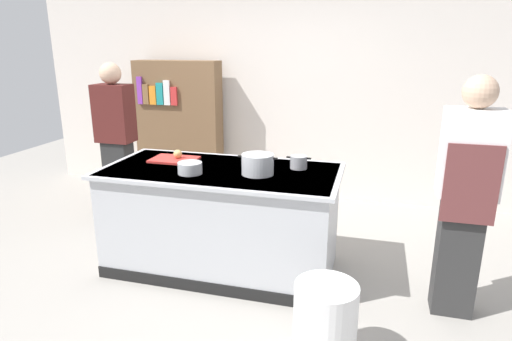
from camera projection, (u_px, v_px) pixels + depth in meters
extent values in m
plane|color=#9E9991|center=(223.00, 266.00, 3.88)|extent=(10.00, 10.00, 0.00)
cube|color=silver|center=(277.00, 77.00, 5.40)|extent=(6.40, 0.12, 3.00)
cube|color=#B7BABF|center=(222.00, 219.00, 3.75)|extent=(1.90, 0.90, 0.90)
cube|color=#B7BABF|center=(221.00, 171.00, 3.63)|extent=(1.98, 0.98, 0.03)
cube|color=black|center=(204.00, 288.00, 3.44)|extent=(1.90, 0.01, 0.10)
cube|color=red|center=(174.00, 160.00, 3.88)|extent=(0.40, 0.28, 0.02)
sphere|color=tan|center=(178.00, 154.00, 3.88)|extent=(0.08, 0.08, 0.08)
cylinder|color=#B7BABF|center=(258.00, 164.00, 3.46)|extent=(0.26, 0.26, 0.16)
cube|color=black|center=(240.00, 156.00, 3.48)|extent=(0.04, 0.02, 0.01)
cube|color=black|center=(275.00, 159.00, 3.41)|extent=(0.04, 0.02, 0.01)
cylinder|color=#99999E|center=(299.00, 162.00, 3.63)|extent=(0.14, 0.14, 0.11)
cube|color=black|center=(289.00, 157.00, 3.64)|extent=(0.04, 0.02, 0.01)
cube|color=black|center=(309.00, 159.00, 3.59)|extent=(0.04, 0.02, 0.01)
cylinder|color=#B7BABF|center=(190.00, 168.00, 3.49)|extent=(0.20, 0.20, 0.09)
cylinder|color=white|center=(325.00, 324.00, 2.65)|extent=(0.39, 0.39, 0.53)
cube|color=#303030|center=(457.00, 255.00, 3.11)|extent=(0.28, 0.20, 0.90)
cube|color=white|center=(471.00, 154.00, 2.90)|extent=(0.38, 0.24, 0.60)
sphere|color=#D3AA8C|center=(480.00, 92.00, 2.79)|extent=(0.22, 0.22, 0.22)
cube|color=brown|center=(471.00, 185.00, 2.84)|extent=(0.34, 0.02, 0.54)
cube|color=#272727|center=(120.00, 182.00, 4.76)|extent=(0.28, 0.20, 0.90)
cube|color=#4C1C19|center=(114.00, 113.00, 4.55)|extent=(0.38, 0.24, 0.60)
sphere|color=#D3AA8C|center=(110.00, 73.00, 4.43)|extent=(0.22, 0.22, 0.22)
cube|color=brown|center=(179.00, 128.00, 5.61)|extent=(1.10, 0.28, 1.70)
cube|color=purple|center=(140.00, 90.00, 5.43)|extent=(0.07, 0.03, 0.34)
cube|color=brown|center=(146.00, 94.00, 5.43)|extent=(0.08, 0.03, 0.25)
cube|color=orange|center=(153.00, 95.00, 5.40)|extent=(0.09, 0.03, 0.23)
cube|color=teal|center=(160.00, 94.00, 5.37)|extent=(0.09, 0.03, 0.27)
cube|color=white|center=(167.00, 93.00, 5.35)|extent=(0.08, 0.03, 0.30)
cube|color=red|center=(174.00, 96.00, 5.33)|extent=(0.08, 0.03, 0.22)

